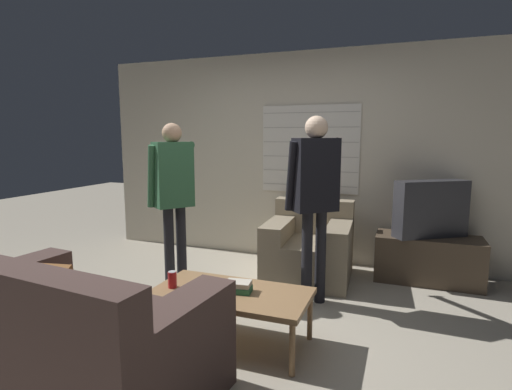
{
  "coord_description": "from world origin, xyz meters",
  "views": [
    {
      "loc": [
        1.28,
        -2.8,
        1.54
      ],
      "look_at": [
        0.0,
        0.63,
        1.0
      ],
      "focal_mm": 28.0,
      "sensor_mm": 36.0,
      "label": 1
    }
  ],
  "objects_px": {
    "couch_blue": "(70,341)",
    "spare_remote": "(228,298)",
    "person_left_standing": "(173,187)",
    "soda_can": "(172,280)",
    "armchair_beige": "(309,248)",
    "person_right_standing": "(315,187)",
    "coffee_table": "(231,296)",
    "tv": "(431,209)",
    "book_stack": "(237,287)"
  },
  "relations": [
    {
      "from": "book_stack",
      "to": "armchair_beige",
      "type": "bearing_deg",
      "value": 83.94
    },
    {
      "from": "coffee_table",
      "to": "tv",
      "type": "bearing_deg",
      "value": 52.91
    },
    {
      "from": "armchair_beige",
      "to": "soda_can",
      "type": "height_order",
      "value": "armchair_beige"
    },
    {
      "from": "armchair_beige",
      "to": "coffee_table",
      "type": "distance_m",
      "value": 1.63
    },
    {
      "from": "book_stack",
      "to": "spare_remote",
      "type": "distance_m",
      "value": 0.15
    },
    {
      "from": "armchair_beige",
      "to": "book_stack",
      "type": "height_order",
      "value": "armchair_beige"
    },
    {
      "from": "book_stack",
      "to": "soda_can",
      "type": "height_order",
      "value": "soda_can"
    },
    {
      "from": "couch_blue",
      "to": "person_right_standing",
      "type": "height_order",
      "value": "person_right_standing"
    },
    {
      "from": "spare_remote",
      "to": "armchair_beige",
      "type": "bearing_deg",
      "value": 49.64
    },
    {
      "from": "armchair_beige",
      "to": "book_stack",
      "type": "distance_m",
      "value": 1.62
    },
    {
      "from": "spare_remote",
      "to": "person_right_standing",
      "type": "bearing_deg",
      "value": 36.79
    },
    {
      "from": "armchair_beige",
      "to": "tv",
      "type": "height_order",
      "value": "tv"
    },
    {
      "from": "couch_blue",
      "to": "armchair_beige",
      "type": "height_order",
      "value": "couch_blue"
    },
    {
      "from": "armchair_beige",
      "to": "person_right_standing",
      "type": "height_order",
      "value": "person_right_standing"
    },
    {
      "from": "coffee_table",
      "to": "book_stack",
      "type": "xyz_separation_m",
      "value": [
        0.05,
        0.0,
        0.07
      ]
    },
    {
      "from": "person_left_standing",
      "to": "spare_remote",
      "type": "distance_m",
      "value": 1.52
    },
    {
      "from": "soda_can",
      "to": "coffee_table",
      "type": "bearing_deg",
      "value": 11.43
    },
    {
      "from": "person_right_standing",
      "to": "tv",
      "type": "bearing_deg",
      "value": 2.88
    },
    {
      "from": "person_right_standing",
      "to": "soda_can",
      "type": "distance_m",
      "value": 1.48
    },
    {
      "from": "person_left_standing",
      "to": "armchair_beige",
      "type": "bearing_deg",
      "value": -19.61
    },
    {
      "from": "couch_blue",
      "to": "person_left_standing",
      "type": "relative_size",
      "value": 1.05
    },
    {
      "from": "tv",
      "to": "couch_blue",
      "type": "bearing_deg",
      "value": 19.56
    },
    {
      "from": "person_left_standing",
      "to": "person_right_standing",
      "type": "distance_m",
      "value": 1.39
    },
    {
      "from": "person_left_standing",
      "to": "book_stack",
      "type": "height_order",
      "value": "person_left_standing"
    },
    {
      "from": "soda_can",
      "to": "book_stack",
      "type": "bearing_deg",
      "value": 10.54
    },
    {
      "from": "coffee_table",
      "to": "tv",
      "type": "distance_m",
      "value": 2.42
    },
    {
      "from": "tv",
      "to": "person_right_standing",
      "type": "bearing_deg",
      "value": 9.5
    },
    {
      "from": "couch_blue",
      "to": "coffee_table",
      "type": "xyz_separation_m",
      "value": [
        0.66,
        0.89,
        0.03
      ]
    },
    {
      "from": "coffee_table",
      "to": "book_stack",
      "type": "distance_m",
      "value": 0.09
    },
    {
      "from": "person_left_standing",
      "to": "book_stack",
      "type": "relative_size",
      "value": 7.22
    },
    {
      "from": "armchair_beige",
      "to": "person_left_standing",
      "type": "distance_m",
      "value": 1.62
    },
    {
      "from": "tv",
      "to": "person_right_standing",
      "type": "distance_m",
      "value": 1.44
    },
    {
      "from": "person_left_standing",
      "to": "person_right_standing",
      "type": "height_order",
      "value": "person_right_standing"
    },
    {
      "from": "coffee_table",
      "to": "spare_remote",
      "type": "distance_m",
      "value": 0.16
    },
    {
      "from": "person_right_standing",
      "to": "coffee_table",
      "type": "bearing_deg",
      "value": -153.6
    },
    {
      "from": "armchair_beige",
      "to": "person_right_standing",
      "type": "relative_size",
      "value": 0.56
    },
    {
      "from": "tv",
      "to": "person_left_standing",
      "type": "distance_m",
      "value": 2.67
    },
    {
      "from": "person_right_standing",
      "to": "book_stack",
      "type": "xyz_separation_m",
      "value": [
        -0.36,
        -0.94,
        -0.65
      ]
    },
    {
      "from": "tv",
      "to": "soda_can",
      "type": "bearing_deg",
      "value": 13.07
    },
    {
      "from": "couch_blue",
      "to": "person_left_standing",
      "type": "xyz_separation_m",
      "value": [
        -0.32,
        1.68,
        0.71
      ]
    },
    {
      "from": "person_left_standing",
      "to": "soda_can",
      "type": "relative_size",
      "value": 13.23
    },
    {
      "from": "spare_remote",
      "to": "coffee_table",
      "type": "bearing_deg",
      "value": 70.04
    },
    {
      "from": "couch_blue",
      "to": "spare_remote",
      "type": "height_order",
      "value": "couch_blue"
    },
    {
      "from": "armchair_beige",
      "to": "coffee_table",
      "type": "relative_size",
      "value": 0.83
    },
    {
      "from": "armchair_beige",
      "to": "tv",
      "type": "relative_size",
      "value": 1.27
    },
    {
      "from": "armchair_beige",
      "to": "coffee_table",
      "type": "xyz_separation_m",
      "value": [
        -0.22,
        -1.61,
        0.04
      ]
    },
    {
      "from": "book_stack",
      "to": "soda_can",
      "type": "relative_size",
      "value": 1.83
    },
    {
      "from": "person_right_standing",
      "to": "book_stack",
      "type": "distance_m",
      "value": 1.19
    },
    {
      "from": "person_left_standing",
      "to": "spare_remote",
      "type": "height_order",
      "value": "person_left_standing"
    },
    {
      "from": "person_left_standing",
      "to": "soda_can",
      "type": "distance_m",
      "value": 1.18
    }
  ]
}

